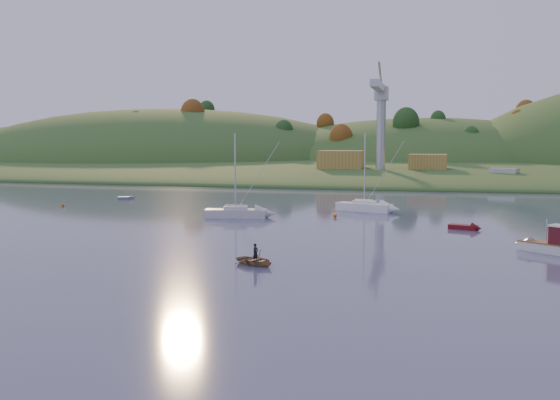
% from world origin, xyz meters
% --- Properties ---
extents(ground, '(500.00, 500.00, 0.00)m').
position_xyz_m(ground, '(0.00, 0.00, 0.00)').
color(ground, '#3B4260').
rests_on(ground, ground).
extents(far_shore, '(620.00, 220.00, 1.50)m').
position_xyz_m(far_shore, '(0.00, 230.00, 0.00)').
color(far_shore, '#325522').
rests_on(far_shore, ground).
extents(shore_slope, '(640.00, 150.00, 7.00)m').
position_xyz_m(shore_slope, '(0.00, 165.00, 0.00)').
color(shore_slope, '#325522').
rests_on(shore_slope, ground).
extents(hill_left_far, '(120.00, 100.00, 32.00)m').
position_xyz_m(hill_left_far, '(-160.00, 215.00, 0.00)').
color(hill_left_far, '#325522').
rests_on(hill_left_far, ground).
extents(hill_left, '(170.00, 140.00, 44.00)m').
position_xyz_m(hill_left, '(-90.00, 200.00, 0.00)').
color(hill_left, '#325522').
rests_on(hill_left, ground).
extents(hill_center, '(140.00, 120.00, 36.00)m').
position_xyz_m(hill_center, '(10.00, 210.00, 0.00)').
color(hill_center, '#325522').
rests_on(hill_center, ground).
extents(hillside_trees, '(280.00, 50.00, 32.00)m').
position_xyz_m(hillside_trees, '(0.00, 185.00, 0.00)').
color(hillside_trees, '#18451A').
rests_on(hillside_trees, ground).
extents(wharf, '(42.00, 16.00, 2.40)m').
position_xyz_m(wharf, '(5.00, 122.00, 1.20)').
color(wharf, slate).
rests_on(wharf, ground).
extents(shed_west, '(11.00, 8.00, 4.80)m').
position_xyz_m(shed_west, '(-8.00, 123.00, 4.80)').
color(shed_west, olive).
rests_on(shed_west, wharf).
extents(shed_east, '(9.00, 7.00, 4.00)m').
position_xyz_m(shed_east, '(13.00, 124.00, 4.40)').
color(shed_east, olive).
rests_on(shed_east, wharf).
extents(dock_crane, '(3.20, 28.00, 20.30)m').
position_xyz_m(dock_crane, '(2.00, 118.39, 17.17)').
color(dock_crane, '#B7B7BC').
rests_on(dock_crane, wharf).
extents(fishing_boat, '(5.25, 4.54, 3.40)m').
position_xyz_m(fishing_boat, '(24.74, 27.36, 0.75)').
color(fishing_boat, silver).
rests_on(fishing_boat, ground).
extents(sailboat_near, '(8.06, 3.82, 10.76)m').
position_xyz_m(sailboat_near, '(-9.46, 43.84, 0.71)').
color(sailboat_near, silver).
rests_on(sailboat_near, ground).
extents(sailboat_far, '(8.20, 4.67, 10.90)m').
position_xyz_m(sailboat_far, '(5.69, 55.16, 0.71)').
color(sailboat_far, white).
rests_on(sailboat_far, ground).
extents(canoe, '(4.21, 3.76, 0.72)m').
position_xyz_m(canoe, '(1.69, 15.29, 0.36)').
color(canoe, '#927550').
rests_on(canoe, ground).
extents(paddler, '(0.56, 0.64, 1.49)m').
position_xyz_m(paddler, '(1.69, 15.29, 0.74)').
color(paddler, black).
rests_on(paddler, ground).
extents(red_tender, '(3.79, 2.35, 1.22)m').
position_xyz_m(red_tender, '(19.08, 39.76, 0.25)').
color(red_tender, '#5D0D12').
rests_on(red_tender, ground).
extents(grey_dinghy, '(2.94, 2.35, 1.05)m').
position_xyz_m(grey_dinghy, '(-34.72, 62.98, 0.21)').
color(grey_dinghy, slate).
rests_on(grey_dinghy, ground).
extents(work_vessel, '(14.76, 10.10, 3.58)m').
position_xyz_m(work_vessel, '(29.82, 115.33, 1.28)').
color(work_vessel, slate).
rests_on(work_vessel, ground).
extents(buoy_1, '(0.50, 0.50, 0.50)m').
position_xyz_m(buoy_1, '(2.91, 46.94, 0.25)').
color(buoy_1, orange).
rests_on(buoy_1, ground).
extents(buoy_2, '(0.50, 0.50, 0.50)m').
position_xyz_m(buoy_2, '(-38.53, 49.87, 0.25)').
color(buoy_2, orange).
rests_on(buoy_2, ground).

